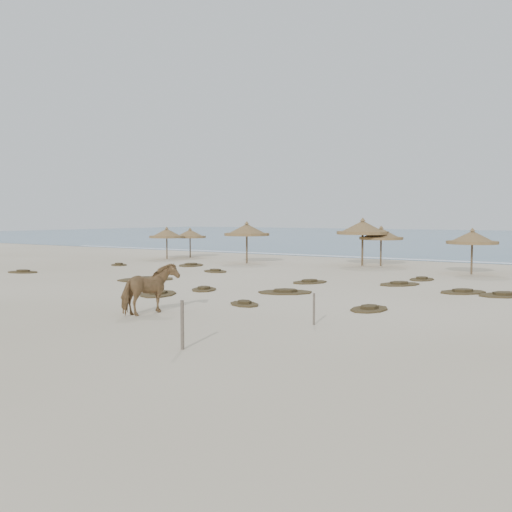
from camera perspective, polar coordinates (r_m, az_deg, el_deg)
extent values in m
plane|color=beige|center=(23.00, -9.90, -4.29)|extent=(160.00, 160.00, 0.00)
cube|color=#28547A|center=(93.05, 23.25, 1.65)|extent=(200.00, 100.00, 0.01)
cube|color=white|center=(45.53, 12.88, -0.24)|extent=(70.00, 0.60, 0.01)
cylinder|color=brown|center=(45.86, -6.60, 0.98)|extent=(0.10, 0.10, 1.80)
cylinder|color=brown|center=(45.82, -6.61, 1.91)|extent=(3.07, 3.07, 0.15)
cone|color=brown|center=(45.82, -6.61, 2.26)|extent=(2.96, 2.96, 0.64)
cone|color=brown|center=(45.81, -6.62, 2.74)|extent=(0.31, 0.31, 0.19)
cylinder|color=brown|center=(44.27, -8.91, 0.90)|extent=(0.11, 0.11, 1.88)
cylinder|color=brown|center=(44.24, -8.92, 1.91)|extent=(3.25, 3.25, 0.16)
cone|color=brown|center=(44.23, -8.92, 2.29)|extent=(3.14, 3.14, 0.67)
cone|color=brown|center=(44.22, -8.93, 2.81)|extent=(0.32, 0.32, 0.20)
cylinder|color=brown|center=(39.91, -0.92, 0.86)|extent=(0.13, 0.13, 2.21)
cylinder|color=brown|center=(39.87, -0.93, 2.18)|extent=(4.02, 4.02, 0.19)
cone|color=brown|center=(39.86, -0.93, 2.68)|extent=(3.88, 3.88, 0.79)
cone|color=brown|center=(39.85, -0.93, 3.36)|extent=(0.38, 0.38, 0.23)
cylinder|color=brown|center=(38.68, 12.38, 0.52)|extent=(0.11, 0.11, 2.01)
cylinder|color=brown|center=(38.64, 12.40, 1.75)|extent=(3.71, 3.71, 0.17)
cone|color=brown|center=(38.63, 12.41, 2.21)|extent=(3.58, 3.58, 0.72)
cone|color=brown|center=(38.62, 12.41, 2.85)|extent=(0.34, 0.34, 0.21)
cylinder|color=brown|center=(38.53, 10.59, 0.82)|extent=(0.14, 0.14, 2.40)
cylinder|color=brown|center=(38.49, 10.61, 2.30)|extent=(4.22, 4.22, 0.21)
cone|color=brown|center=(38.48, 10.62, 2.86)|extent=(4.08, 4.08, 0.86)
cone|color=brown|center=(38.48, 10.63, 3.62)|extent=(0.41, 0.41, 0.25)
cylinder|color=brown|center=(34.41, 20.77, -0.09)|extent=(0.11, 0.11, 1.98)
cylinder|color=brown|center=(34.37, 20.80, 1.27)|extent=(3.76, 3.76, 0.17)
cone|color=brown|center=(34.35, 20.82, 1.79)|extent=(3.63, 3.63, 0.71)
cone|color=brown|center=(34.34, 20.83, 2.50)|extent=(0.34, 0.34, 0.21)
imported|color=#9D7147|center=(19.48, -10.59, -3.27)|extent=(1.16, 2.11, 1.70)
cylinder|color=#6A5D50|center=(14.27, -7.38, -6.85)|extent=(0.11, 0.11, 1.23)
cylinder|color=#6A5D50|center=(17.40, 5.81, -5.30)|extent=(0.08, 0.08, 0.97)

